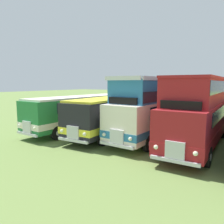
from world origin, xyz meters
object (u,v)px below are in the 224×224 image
bus_second_in_row (115,112)px  bus_fourth_in_row (200,109)px  bus_first_in_row (81,110)px  bus_third_in_row (155,107)px

bus_second_in_row → bus_fourth_in_row: size_ratio=1.01×
bus_first_in_row → bus_third_in_row: size_ratio=1.07×
bus_fourth_in_row → bus_first_in_row: bearing=-178.0°
bus_second_in_row → bus_third_in_row: bearing=6.5°
bus_first_in_row → bus_fourth_in_row: 9.95m
bus_second_in_row → bus_fourth_in_row: bus_fourth_in_row is taller
bus_second_in_row → bus_fourth_in_row: (6.62, -0.06, 0.72)m
bus_third_in_row → bus_fourth_in_row: bearing=-7.5°
bus_second_in_row → bus_third_in_row: bus_third_in_row is taller
bus_first_in_row → bus_third_in_row: bearing=6.8°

